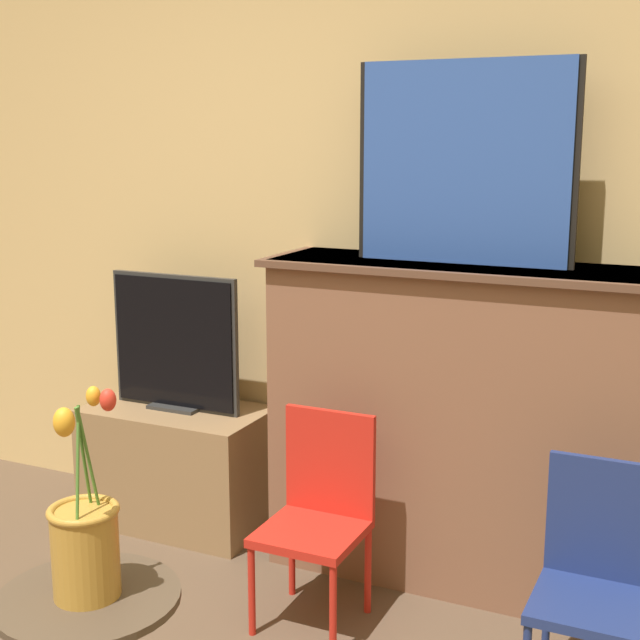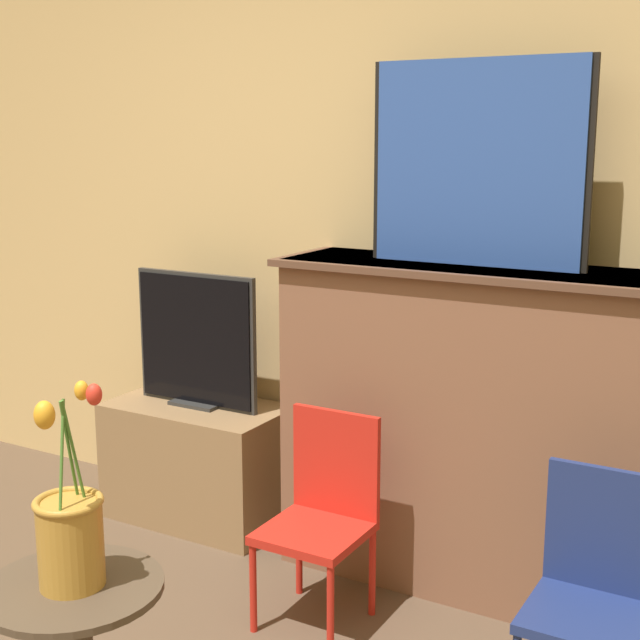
{
  "view_description": "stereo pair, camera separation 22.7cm",
  "coord_description": "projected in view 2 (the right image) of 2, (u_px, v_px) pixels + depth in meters",
  "views": [
    {
      "loc": [
        1.25,
        -1.11,
        1.63
      ],
      "look_at": [
        0.13,
        1.29,
        1.07
      ],
      "focal_mm": 50.0,
      "sensor_mm": 36.0,
      "label": 1
    },
    {
      "loc": [
        1.45,
        -1.01,
        1.63
      ],
      "look_at": [
        0.13,
        1.29,
        1.07
      ],
      "focal_mm": 50.0,
      "sensor_mm": 36.0,
      "label": 2
    }
  ],
  "objects": [
    {
      "name": "wall_back",
      "position": [
        399.0,
        208.0,
        3.43
      ],
      "size": [
        8.0,
        0.06,
        2.7
      ],
      "color": "tan",
      "rests_on": "ground"
    },
    {
      "name": "tv_monitor",
      "position": [
        196.0,
        342.0,
        3.72
      ],
      "size": [
        0.59,
        0.12,
        0.57
      ],
      "color": "#2D2D2D",
      "rests_on": "tv_stand"
    },
    {
      "name": "fireplace_mantel",
      "position": [
        467.0,
        425.0,
        3.19
      ],
      "size": [
        1.4,
        0.44,
        1.18
      ],
      "color": "brown",
      "rests_on": "ground"
    },
    {
      "name": "chair_red",
      "position": [
        323.0,
        507.0,
        3.0
      ],
      "size": [
        0.33,
        0.33,
        0.71
      ],
      "color": "red",
      "rests_on": "ground"
    },
    {
      "name": "chair_blue",
      "position": [
        594.0,
        585.0,
        2.48
      ],
      "size": [
        0.33,
        0.33,
        0.71
      ],
      "color": "navy",
      "rests_on": "ground"
    },
    {
      "name": "vase_tulips",
      "position": [
        70.0,
        533.0,
        2.24
      ],
      "size": [
        0.18,
        0.24,
        0.52
      ],
      "color": "#B78433",
      "rests_on": "side_table"
    },
    {
      "name": "painting",
      "position": [
        477.0,
        164.0,
        3.01
      ],
      "size": [
        0.77,
        0.03,
        0.69
      ],
      "color": "black",
      "rests_on": "fireplace_mantel"
    },
    {
      "name": "tv_stand",
      "position": [
        199.0,
        461.0,
        3.82
      ],
      "size": [
        0.76,
        0.43,
        0.51
      ],
      "color": "olive",
      "rests_on": "ground"
    }
  ]
}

